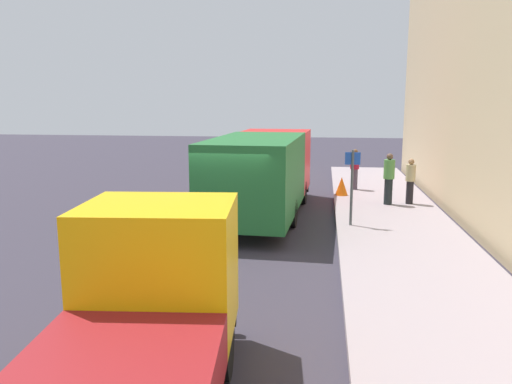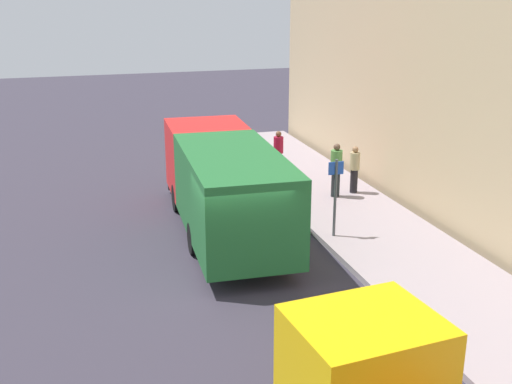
{
  "view_description": "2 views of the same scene",
  "coord_description": "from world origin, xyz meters",
  "views": [
    {
      "loc": [
        2.58,
        -13.04,
        3.79
      ],
      "look_at": [
        0.65,
        1.16,
        1.18
      ],
      "focal_mm": 35.33,
      "sensor_mm": 36.0,
      "label": 1
    },
    {
      "loc": [
        -3.48,
        -13.62,
        6.86
      ],
      "look_at": [
        1.03,
        1.36,
        1.77
      ],
      "focal_mm": 44.43,
      "sensor_mm": 36.0,
      "label": 2
    }
  ],
  "objects": [
    {
      "name": "pedestrian_walking",
      "position": [
        4.86,
        4.9,
        1.12
      ],
      "size": [
        0.5,
        0.5,
        1.81
      ],
      "rotation": [
        0.0,
        0.0,
        5.11
      ],
      "color": "black",
      "rests_on": "sidewalk"
    },
    {
      "name": "street_sign_post",
      "position": [
        3.41,
        1.66,
        1.5
      ],
      "size": [
        0.44,
        0.08,
        2.22
      ],
      "color": "#4C5156",
      "rests_on": "sidewalk"
    },
    {
      "name": "pedestrian_standing",
      "position": [
        3.85,
        7.85,
        1.05
      ],
      "size": [
        0.4,
        0.4,
        1.67
      ],
      "rotation": [
        0.0,
        0.0,
        6.18
      ],
      "color": "#463D4B",
      "rests_on": "sidewalk"
    },
    {
      "name": "sidewalk",
      "position": [
        4.77,
        0.0,
        0.08
      ],
      "size": [
        3.54,
        30.0,
        0.17
      ],
      "primitive_type": "cube",
      "color": "#9E8F97",
      "rests_on": "ground"
    },
    {
      "name": "pedestrian_third",
      "position": [
        5.63,
        5.11,
        1.02
      ],
      "size": [
        0.47,
        0.47,
        1.61
      ],
      "rotation": [
        0.0,
        0.0,
        5.6
      ],
      "color": "black",
      "rests_on": "sidewalk"
    },
    {
      "name": "large_utility_truck",
      "position": [
        0.62,
        3.21,
        1.54
      ],
      "size": [
        2.83,
        8.34,
        2.7
      ],
      "rotation": [
        0.0,
        0.0,
        -0.05
      ],
      "color": "red",
      "rests_on": "ground"
    },
    {
      "name": "ground",
      "position": [
        0.0,
        0.0,
        0.0
      ],
      "size": [
        80.0,
        80.0,
        0.0
      ],
      "primitive_type": "plane",
      "color": "#35303D"
    },
    {
      "name": "traffic_cone_orange",
      "position": [
        3.29,
        6.47,
        0.52
      ],
      "size": [
        0.49,
        0.49,
        0.71
      ],
      "primitive_type": "cone",
      "color": "orange",
      "rests_on": "sidewalk"
    },
    {
      "name": "building_facade",
      "position": [
        7.04,
        0.0,
        5.94
      ],
      "size": [
        0.5,
        30.0,
        11.88
      ],
      "primitive_type": "cube",
      "color": "tan",
      "rests_on": "ground"
    }
  ]
}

